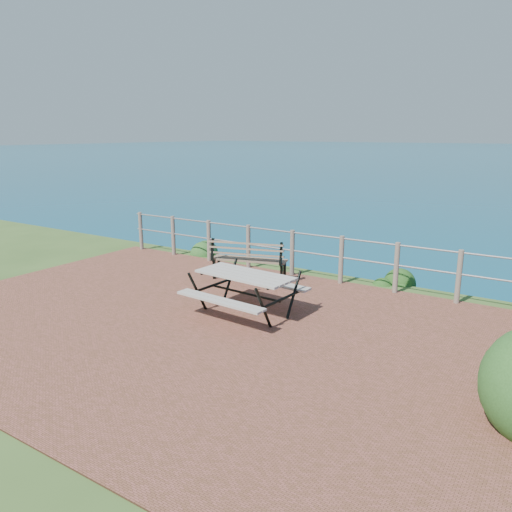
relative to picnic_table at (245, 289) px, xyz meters
The scene contains 6 objects.
ground 1.03m from the picnic_table, 122.65° to the right, with size 10.00×7.00×0.12m, color brown.
safety_railing 2.62m from the picnic_table, 100.97° to the left, with size 9.40×0.10×1.00m.
picnic_table is the anchor object (origin of this frame).
park_bench 2.08m from the picnic_table, 121.68° to the left, with size 1.64×0.85×0.90m.
shrub_lip_west 4.76m from the picnic_table, 136.19° to the left, with size 0.73×0.73×0.45m, color #28501E.
shrub_lip_east 3.64m from the picnic_table, 64.18° to the left, with size 0.68×0.68×0.38m, color #1D3F13.
Camera 1 is at (5.07, -5.96, 3.06)m, focal length 35.00 mm.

